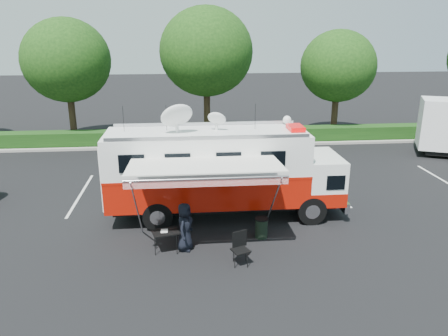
# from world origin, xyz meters

# --- Properties ---
(ground_plane) EXTENTS (120.00, 120.00, 0.00)m
(ground_plane) POSITION_xyz_m (0.00, 0.00, 0.00)
(ground_plane) COLOR black
(ground_plane) RESTS_ON ground
(back_border) EXTENTS (60.00, 6.14, 8.87)m
(back_border) POSITION_xyz_m (1.14, 12.90, 5.00)
(back_border) COLOR #9E998E
(back_border) RESTS_ON ground_plane
(stall_lines) EXTENTS (24.12, 5.50, 0.01)m
(stall_lines) POSITION_xyz_m (-0.50, 3.00, 0.00)
(stall_lines) COLOR silver
(stall_lines) RESTS_ON ground_plane
(command_truck) EXTENTS (9.49, 2.61, 4.56)m
(command_truck) POSITION_xyz_m (-0.08, -0.00, 1.95)
(command_truck) COLOR black
(command_truck) RESTS_ON ground_plane
(awning) EXTENTS (5.18, 2.67, 3.13)m
(awning) POSITION_xyz_m (-0.93, -2.71, 2.93)
(awning) COLOR white
(awning) RESTS_ON ground_plane
(person) EXTENTS (0.78, 0.97, 1.73)m
(person) POSITION_xyz_m (-1.67, -2.79, 0.00)
(person) COLOR black
(person) RESTS_ON ground_plane
(folding_table) EXTENTS (1.03, 0.84, 0.77)m
(folding_table) POSITION_xyz_m (-2.33, -2.89, 0.72)
(folding_table) COLOR black
(folding_table) RESTS_ON ground_plane
(folding_chair) EXTENTS (0.67, 0.71, 1.09)m
(folding_chair) POSITION_xyz_m (0.12, -3.88, 0.65)
(folding_chair) COLOR black
(folding_chair) RESTS_ON ground_plane
(trash_bin) EXTENTS (0.50, 0.50, 0.76)m
(trash_bin) POSITION_xyz_m (1.14, -2.12, 0.38)
(trash_bin) COLOR black
(trash_bin) RESTS_ON ground_plane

